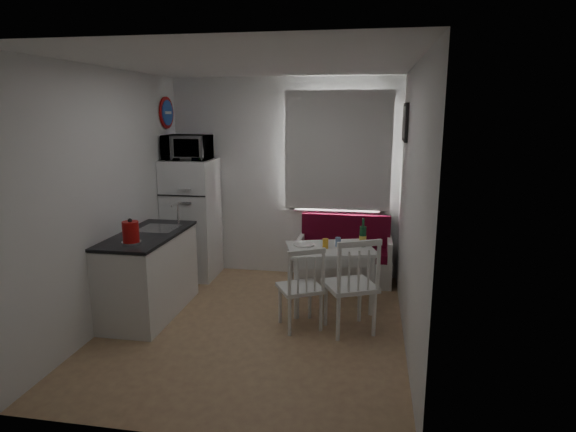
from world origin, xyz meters
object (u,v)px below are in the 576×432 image
dining_table (330,254)px  chair_left (299,280)px  chair_right (350,276)px  kettle (131,232)px  bench (344,260)px  fridge (192,219)px  microwave (187,147)px  kitchen_counter (150,273)px  wine_bottle (363,232)px

dining_table → chair_left: bearing=-127.0°
chair_right → kettle: 2.17m
chair_left → kettle: bearing=161.3°
bench → chair_left: size_ratio=2.16×
chair_left → fridge: fridge is taller
dining_table → kettle: kettle is taller
chair_left → fridge: (-1.64, 1.40, 0.24)m
fridge → microwave: (0.00, -0.05, 0.94)m
kettle → kitchen_counter: bearing=96.5°
kettle → fridge: bearing=91.0°
chair_left → fridge: bearing=111.1°
bench → kettle: kettle is taller
kettle → wine_bottle: (2.21, 1.03, -0.17)m
fridge → kitchen_counter: bearing=-90.9°
chair_left → dining_table: bearing=40.9°
fridge → microwave: 0.94m
chair_left → kettle: (-1.61, -0.27, 0.49)m
kitchen_counter → microwave: 1.74m
kitchen_counter → chair_left: size_ratio=2.38×
kitchen_counter → kettle: size_ratio=5.25×
dining_table → fridge: bearing=142.3°
kitchen_counter → kettle: 0.72m
kitchen_counter → chair_right: kitchen_counter is taller
bench → chair_left: 1.58m
kettle → wine_bottle: bearing=25.1°
dining_table → microwave: 2.29m
chair_left → microwave: bearing=112.1°
dining_table → wine_bottle: bearing=-0.3°
chair_left → chair_right: size_ratio=0.90×
chair_left → wine_bottle: (0.60, 0.76, 0.32)m
chair_right → chair_left: bearing=153.4°
chair_left → kitchen_counter: bearing=146.2°
chair_right → bench: bearing=69.8°
bench → microwave: size_ratio=2.12×
fridge → kettle: (0.03, -1.68, 0.24)m
microwave → wine_bottle: (2.24, -0.59, -0.86)m
dining_table → fridge: 2.04m
microwave → kettle: size_ratio=2.25×
chair_left → wine_bottle: wine_bottle is taller
bench → fridge: (-2.01, -0.11, 0.50)m
chair_left → chair_right: 0.51m
chair_right → microwave: size_ratio=1.08×
bench → dining_table: (-0.11, -0.85, 0.34)m
fridge → kettle: size_ratio=6.22×
wine_bottle → fridge: bearing=164.0°
kettle → chair_right: bearing=7.1°
chair_right → wine_bottle: bearing=57.4°
dining_table → wine_bottle: size_ratio=3.39×
dining_table → microwave: (-1.89, 0.69, 1.10)m
dining_table → chair_right: 0.72m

